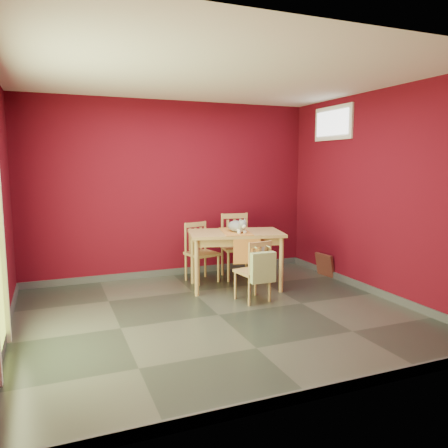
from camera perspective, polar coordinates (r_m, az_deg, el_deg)
name	(u,v)px	position (r m, az deg, el deg)	size (l,w,h in m)	color
ground	(219,315)	(5.20, -0.72, -11.77)	(4.50, 4.50, 0.00)	#2D342D
room_shell	(219,311)	(5.18, -0.72, -11.25)	(4.50, 4.50, 4.50)	#530815
window	(333,123)	(6.88, 14.04, 12.67)	(0.05, 0.90, 0.50)	white
outlet_plate	(264,249)	(7.51, 5.19, -3.27)	(0.08, 0.01, 0.12)	silver
dining_table	(236,239)	(6.12, 1.51, -1.95)	(1.42, 1.02, 0.80)	tan
table_runner	(239,237)	(6.00, 2.00, -1.75)	(0.53, 0.83, 0.39)	#BE7631
chair_far_left	(200,251)	(6.55, -3.10, -3.59)	(0.50, 0.50, 0.88)	tan
chair_far_right	(237,245)	(6.75, 1.70, -2.77)	(0.52, 0.52, 0.98)	tan
chair_near	(254,270)	(5.59, 3.97, -6.04)	(0.43, 0.43, 0.79)	tan
tote_bag	(263,267)	(5.40, 5.09, -5.65)	(0.32, 0.19, 0.45)	#9CAF70
cat	(237,224)	(6.06, 1.69, -0.02)	(0.23, 0.44, 0.22)	slate
picture_frame	(325,265)	(7.03, 13.03, -5.23)	(0.16, 0.37, 0.36)	#592A21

